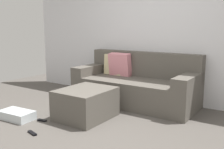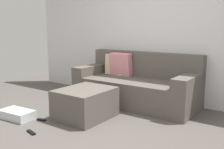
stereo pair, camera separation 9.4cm
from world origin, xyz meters
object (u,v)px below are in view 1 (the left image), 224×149
Objects in this scene: storage_bin at (17,115)px; remote_by_storage_bin at (42,120)px; ottoman at (86,104)px; remote_near_ottoman at (32,133)px; couch_sectional at (135,85)px.

remote_by_storage_bin is (0.37, 0.16, -0.05)m from storage_bin.
remote_near_ottoman is (-0.18, -0.86, -0.21)m from ottoman.
ottoman reaches higher than storage_bin.
remote_near_ottoman is at bearing -65.49° from remote_by_storage_bin.
remote_near_ottoman is 0.47m from remote_by_storage_bin.
ottoman is at bearing 91.52° from remote_near_ottoman.
couch_sectional is 2.04m from storage_bin.
couch_sectional reaches higher than remote_near_ottoman.
remote_by_storage_bin is at bearing -112.97° from couch_sectional.
couch_sectional reaches higher than storage_bin.
couch_sectional is 2.03m from remote_near_ottoman.
ottoman is 1.58× the size of storage_bin.
ottoman is at bearing -101.54° from couch_sectional.
couch_sectional is 4.19× the size of storage_bin.
ottoman is 5.65× the size of remote_by_storage_bin.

